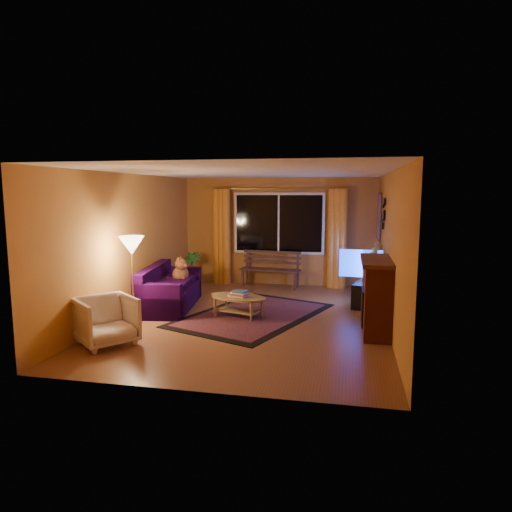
% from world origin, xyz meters
% --- Properties ---
extents(floor, '(4.50, 6.00, 0.02)m').
position_xyz_m(floor, '(0.00, 0.00, -0.01)').
color(floor, brown).
rests_on(floor, ground).
extents(ceiling, '(4.50, 6.00, 0.02)m').
position_xyz_m(ceiling, '(0.00, 0.00, 2.51)').
color(ceiling, white).
rests_on(ceiling, ground).
extents(wall_back, '(4.50, 0.02, 2.50)m').
position_xyz_m(wall_back, '(0.00, 3.01, 1.25)').
color(wall_back, '#C17A32').
rests_on(wall_back, ground).
extents(wall_left, '(0.02, 6.00, 2.50)m').
position_xyz_m(wall_left, '(-2.26, 0.00, 1.25)').
color(wall_left, '#C17A32').
rests_on(wall_left, ground).
extents(wall_right, '(0.02, 6.00, 2.50)m').
position_xyz_m(wall_right, '(2.26, 0.00, 1.25)').
color(wall_right, '#C17A32').
rests_on(wall_right, ground).
extents(window, '(2.00, 0.02, 1.30)m').
position_xyz_m(window, '(0.00, 2.94, 1.45)').
color(window, black).
rests_on(window, wall_back).
extents(curtain_rod, '(3.20, 0.03, 0.03)m').
position_xyz_m(curtain_rod, '(0.00, 2.90, 2.25)').
color(curtain_rod, '#BF8C3F').
rests_on(curtain_rod, wall_back).
extents(curtain_left, '(0.36, 0.36, 2.24)m').
position_xyz_m(curtain_left, '(-1.35, 2.88, 1.12)').
color(curtain_left, orange).
rests_on(curtain_left, ground).
extents(curtain_right, '(0.36, 0.36, 2.24)m').
position_xyz_m(curtain_right, '(1.35, 2.88, 1.12)').
color(curtain_right, orange).
rests_on(curtain_right, ground).
extents(bench, '(1.39, 0.54, 0.41)m').
position_xyz_m(bench, '(-0.14, 2.62, 0.20)').
color(bench, '#3F221E').
rests_on(bench, ground).
extents(potted_plant, '(0.55, 0.55, 0.81)m').
position_xyz_m(potted_plant, '(-1.91, 2.27, 0.40)').
color(potted_plant, '#235B1E').
rests_on(potted_plant, ground).
extents(sofa, '(1.09, 2.04, 0.79)m').
position_xyz_m(sofa, '(-1.69, 0.44, 0.39)').
color(sofa, '#1E022D').
rests_on(sofa, ground).
extents(dog, '(0.30, 0.41, 0.45)m').
position_xyz_m(dog, '(-1.64, 0.88, 0.61)').
color(dog, '#A35931').
rests_on(dog, sofa).
extents(armchair, '(1.01, 1.02, 0.77)m').
position_xyz_m(armchair, '(-1.77, -1.76, 0.38)').
color(armchair, beige).
rests_on(armchair, ground).
extents(floor_lamp, '(0.26, 0.26, 1.47)m').
position_xyz_m(floor_lamp, '(-1.81, -0.82, 0.74)').
color(floor_lamp, '#BF8C3F').
rests_on(floor_lamp, ground).
extents(rug, '(2.79, 3.40, 0.02)m').
position_xyz_m(rug, '(-0.03, 0.18, 0.01)').
color(rug, maroon).
rests_on(rug, ground).
extents(coffee_table, '(1.31, 1.31, 0.38)m').
position_xyz_m(coffee_table, '(-0.25, -0.00, 0.19)').
color(coffee_table, olive).
rests_on(coffee_table, ground).
extents(tv_console, '(0.66, 1.18, 0.47)m').
position_xyz_m(tv_console, '(2.00, 1.40, 0.23)').
color(tv_console, black).
rests_on(tv_console, ground).
extents(television, '(0.23, 1.17, 0.67)m').
position_xyz_m(television, '(2.00, 1.40, 0.80)').
color(television, black).
rests_on(television, tv_console).
extents(fireplace, '(0.40, 1.20, 1.10)m').
position_xyz_m(fireplace, '(2.05, -0.40, 0.55)').
color(fireplace, maroon).
rests_on(fireplace, ground).
extents(mirror_cluster, '(0.06, 0.60, 0.56)m').
position_xyz_m(mirror_cluster, '(2.21, 1.30, 1.80)').
color(mirror_cluster, black).
rests_on(mirror_cluster, wall_right).
extents(painting, '(0.04, 0.76, 0.96)m').
position_xyz_m(painting, '(2.22, 2.45, 1.65)').
color(painting, '#D4660A').
rests_on(painting, wall_right).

